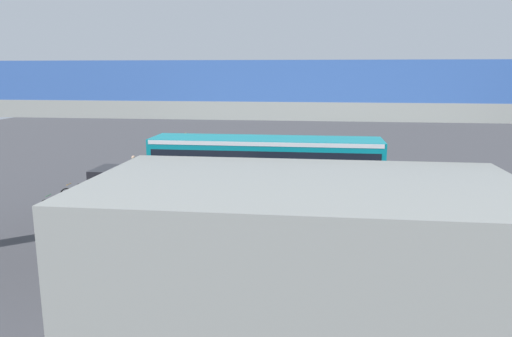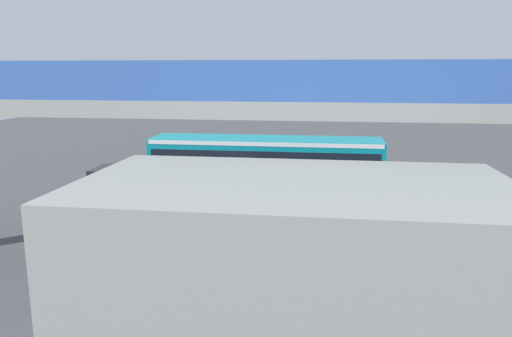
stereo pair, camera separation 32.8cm
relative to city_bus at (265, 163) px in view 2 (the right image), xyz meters
name	(u,v)px [view 2 (the right image)]	position (x,y,z in m)	size (l,w,h in m)	color
ground	(267,194)	(0.01, -1.08, -1.88)	(80.00, 80.00, 0.00)	#424247
city_bus	(265,163)	(0.00, 0.00, 0.00)	(11.54, 2.85, 3.15)	#0C8493
parked_van	(147,187)	(5.16, 2.99, -0.70)	(4.80, 2.17, 2.05)	black
bicycle_orange	(78,194)	(9.24, 1.79, -1.51)	(1.77, 0.44, 0.96)	black
bicycle_green	(58,206)	(9.05, 3.94, -1.51)	(1.77, 0.44, 0.96)	black
bicycle_black	(72,200)	(8.93, 2.91, -1.51)	(1.77, 0.44, 0.96)	black
pedestrian	(135,171)	(7.61, -1.72, -1.00)	(0.38, 0.38, 1.79)	#2D2D38
traffic_sign	(186,149)	(5.23, -3.83, 0.01)	(0.08, 0.60, 2.80)	slate
lane_dash_leftmost	(416,190)	(-7.99, -3.15, -1.88)	(2.00, 0.20, 0.01)	silver
lane_dash_left	(342,187)	(-3.99, -3.15, -1.88)	(2.00, 0.20, 0.01)	silver
lane_dash_centre	(272,185)	(0.01, -3.15, -1.88)	(2.00, 0.20, 0.01)	silver
lane_dash_right	(204,183)	(4.01, -3.15, -1.88)	(2.00, 0.20, 0.01)	silver
lane_dash_rightmost	(139,180)	(8.01, -3.15, -1.88)	(2.00, 0.20, 0.01)	silver
pedestrian_overpass	(228,122)	(0.01, 9.39, 3.04)	(24.79, 2.60, 6.71)	gray
station_building	(294,275)	(-2.30, 13.85, 0.22)	(9.00, 5.04, 4.20)	gray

